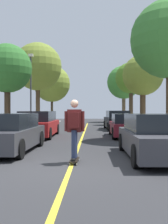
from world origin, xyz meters
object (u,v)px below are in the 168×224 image
object	(u,v)px
street_tree_right_farthest	(124,82)
street_tree_left_near	(38,67)
parked_car_left_nearest	(8,133)
parked_car_left_near	(38,124)
parked_car_right_nearest	(154,137)
street_tree_left_nearest	(7,69)
street_tree_right_far	(131,78)
street_tree_left_far	(52,84)
street_tree_right_near	(143,76)
skateboarder	(74,126)
streetlamp	(31,86)
skateboard	(74,160)
parked_car_right_far	(117,120)
parked_car_right_near	(127,126)

from	to	relation	value
street_tree_right_farthest	street_tree_left_near	bearing A→B (deg)	-134.49
parked_car_left_nearest	parked_car_left_near	distance (m)	5.52
parked_car_left_near	street_tree_left_near	world-z (taller)	street_tree_left_near
parked_car_right_nearest	street_tree_left_nearest	distance (m)	10.66
street_tree_right_far	parked_car_right_nearest	bearing A→B (deg)	-95.94
street_tree_left_far	street_tree_right_near	xyz separation A→B (m)	(9.02, -12.39, -0.59)
skateboarder	street_tree_right_farthest	bearing A→B (deg)	80.43
parked_car_left_nearest	skateboarder	size ratio (longest dim) A/B	2.58
street_tree_right_far	skateboarder	xyz separation A→B (m)	(-4.45, -19.98, -3.68)
street_tree_left_nearest	street_tree_right_far	bearing A→B (deg)	52.49
parked_car_right_nearest	skateboarder	xyz separation A→B (m)	(-2.47, -0.93, 0.39)
parked_car_left_nearest	street_tree_left_far	world-z (taller)	street_tree_left_far
street_tree_left_near	streetlamp	bearing A→B (deg)	-86.56
street_tree_right_far	skateboarder	bearing A→B (deg)	-102.55
parked_car_right_nearest	skateboard	xyz separation A→B (m)	(-2.47, -0.90, -0.59)
skateboarder	street_tree_left_near	bearing A→B (deg)	104.86
street_tree_right_near	street_tree_right_far	size ratio (longest dim) A/B	0.91
street_tree_right_farthest	skateboarder	world-z (taller)	street_tree_right_farthest
street_tree_left_nearest	street_tree_left_near	size ratio (longest dim) A/B	0.70
parked_car_right_far	street_tree_left_nearest	distance (m)	9.34
street_tree_left_near	street_tree_right_farthest	world-z (taller)	street_tree_left_near
parked_car_right_near	street_tree_left_far	size ratio (longest dim) A/B	0.62
street_tree_left_near	street_tree_right_near	world-z (taller)	street_tree_left_near
parked_car_right_nearest	streetlamp	size ratio (longest dim) A/B	0.78
parked_car_right_near	street_tree_left_far	bearing A→B (deg)	111.07
street_tree_right_farthest	streetlamp	size ratio (longest dim) A/B	1.20
parked_car_left_nearest	parked_car_right_nearest	size ratio (longest dim) A/B	0.98
street_tree_left_nearest	skateboard	xyz separation A→B (m)	(4.57, -8.20, -3.89)
streetlamp	skateboard	bearing A→B (deg)	-71.96
parked_car_left_nearest	parked_car_right_nearest	distance (m)	5.18
skateboard	street_tree_right_near	bearing A→B (deg)	71.72
parked_car_left_nearest	street_tree_left_near	xyz separation A→B (m)	(-1.98, 15.13, 4.84)
street_tree_left_near	streetlamp	distance (m)	4.40
parked_car_left_near	street_tree_left_near	distance (m)	10.93
parked_car_left_near	street_tree_left_near	size ratio (longest dim) A/B	0.62
parked_car_right_nearest	street_tree_right_farthest	size ratio (longest dim) A/B	0.65
parked_car_right_far	skateboard	bearing A→B (deg)	-100.42
parked_car_left_near	skateboarder	distance (m)	8.03
street_tree_left_near	street_tree_right_farthest	xyz separation A→B (m)	(9.02, 9.18, -0.53)
parked_car_left_near	street_tree_right_far	size ratio (longest dim) A/B	0.75
parked_car_right_nearest	street_tree_left_far	distance (m)	26.25
parked_car_left_nearest	street_tree_left_far	xyz separation A→B (m)	(-1.98, 23.80, 4.11)
streetlamp	skateboarder	xyz separation A→B (m)	(4.33, -13.35, -2.37)
parked_car_right_far	street_tree_right_near	xyz separation A→B (m)	(1.98, 0.05, 3.49)
skateboarder	street_tree_right_far	bearing A→B (deg)	77.45
parked_car_right_nearest	parked_car_right_far	world-z (taller)	parked_car_right_far
parked_car_right_far	street_tree_left_far	distance (m)	14.86
skateboard	parked_car_right_nearest	bearing A→B (deg)	20.03
parked_car_right_near	street_tree_right_near	xyz separation A→B (m)	(1.98, 5.87, 3.57)
street_tree_left_near	streetlamp	world-z (taller)	street_tree_left_near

